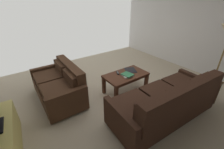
{
  "coord_description": "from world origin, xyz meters",
  "views": [
    {
      "loc": [
        1.87,
        2.33,
        2.07
      ],
      "look_at": [
        0.5,
        0.43,
        0.83
      ],
      "focal_mm": 23.85,
      "sensor_mm": 36.0,
      "label": 1
    }
  ],
  "objects_px": {
    "sofa_main": "(167,102)",
    "loose_magazine": "(131,70)",
    "end_table": "(205,85)",
    "book_stack": "(127,75)",
    "loveseat_near": "(60,85)",
    "tv_remote": "(118,73)",
    "coffee_table": "(126,77)",
    "tv_stand": "(1,141)"
  },
  "relations": [
    {
      "from": "loose_magazine",
      "to": "book_stack",
      "type": "bearing_deg",
      "value": 57.76
    },
    {
      "from": "sofa_main",
      "to": "end_table",
      "type": "bearing_deg",
      "value": 171.23
    },
    {
      "from": "end_table",
      "to": "tv_stand",
      "type": "height_order",
      "value": "end_table"
    },
    {
      "from": "end_table",
      "to": "loose_magazine",
      "type": "xyz_separation_m",
      "value": [
        0.82,
        -1.37,
        0.03
      ]
    },
    {
      "from": "loose_magazine",
      "to": "tv_stand",
      "type": "bearing_deg",
      "value": 31.31
    },
    {
      "from": "coffee_table",
      "to": "end_table",
      "type": "height_order",
      "value": "end_table"
    },
    {
      "from": "tv_remote",
      "to": "loose_magazine",
      "type": "height_order",
      "value": "tv_remote"
    },
    {
      "from": "sofa_main",
      "to": "end_table",
      "type": "xyz_separation_m",
      "value": [
        -1.04,
        0.16,
        0.07
      ]
    },
    {
      "from": "sofa_main",
      "to": "loose_magazine",
      "type": "bearing_deg",
      "value": -100.04
    },
    {
      "from": "sofa_main",
      "to": "loveseat_near",
      "type": "distance_m",
      "value": 2.21
    },
    {
      "from": "loveseat_near",
      "to": "coffee_table",
      "type": "bearing_deg",
      "value": 155.33
    },
    {
      "from": "loveseat_near",
      "to": "book_stack",
      "type": "distance_m",
      "value": 1.5
    },
    {
      "from": "loveseat_near",
      "to": "loose_magazine",
      "type": "height_order",
      "value": "loveseat_near"
    },
    {
      "from": "loveseat_near",
      "to": "tv_stand",
      "type": "height_order",
      "value": "loveseat_near"
    },
    {
      "from": "loveseat_near",
      "to": "tv_remote",
      "type": "height_order",
      "value": "loveseat_near"
    },
    {
      "from": "book_stack",
      "to": "tv_remote",
      "type": "distance_m",
      "value": 0.24
    },
    {
      "from": "tv_stand",
      "to": "loose_magazine",
      "type": "relative_size",
      "value": 4.01
    },
    {
      "from": "loveseat_near",
      "to": "book_stack",
      "type": "relative_size",
      "value": 5.31
    },
    {
      "from": "coffee_table",
      "to": "tv_stand",
      "type": "xyz_separation_m",
      "value": [
        2.47,
        0.23,
        -0.13
      ]
    },
    {
      "from": "loose_magazine",
      "to": "end_table",
      "type": "bearing_deg",
      "value": 145.52
    },
    {
      "from": "sofa_main",
      "to": "loose_magazine",
      "type": "relative_size",
      "value": 6.91
    },
    {
      "from": "sofa_main",
      "to": "loveseat_near",
      "type": "xyz_separation_m",
      "value": [
        1.36,
        -1.74,
        -0.02
      ]
    },
    {
      "from": "loveseat_near",
      "to": "tv_remote",
      "type": "distance_m",
      "value": 1.32
    },
    {
      "from": "loveseat_near",
      "to": "loose_magazine",
      "type": "xyz_separation_m",
      "value": [
        -1.57,
        0.53,
        0.12
      ]
    },
    {
      "from": "loveseat_near",
      "to": "coffee_table",
      "type": "distance_m",
      "value": 1.48
    },
    {
      "from": "coffee_table",
      "to": "book_stack",
      "type": "relative_size",
      "value": 3.7
    },
    {
      "from": "coffee_table",
      "to": "book_stack",
      "type": "distance_m",
      "value": 0.13
    },
    {
      "from": "loveseat_near",
      "to": "book_stack",
      "type": "height_order",
      "value": "loveseat_near"
    },
    {
      "from": "coffee_table",
      "to": "tv_remote",
      "type": "bearing_deg",
      "value": -50.53
    },
    {
      "from": "coffee_table",
      "to": "tv_stand",
      "type": "bearing_deg",
      "value": 5.21
    },
    {
      "from": "loveseat_near",
      "to": "end_table",
      "type": "xyz_separation_m",
      "value": [
        -2.39,
        1.9,
        0.1
      ]
    },
    {
      "from": "tv_stand",
      "to": "book_stack",
      "type": "height_order",
      "value": "tv_stand"
    },
    {
      "from": "coffee_table",
      "to": "loose_magazine",
      "type": "height_order",
      "value": "loose_magazine"
    },
    {
      "from": "sofa_main",
      "to": "coffee_table",
      "type": "distance_m",
      "value": 1.12
    },
    {
      "from": "tv_stand",
      "to": "loose_magazine",
      "type": "xyz_separation_m",
      "value": [
        -2.7,
        -0.32,
        0.21
      ]
    },
    {
      "from": "coffee_table",
      "to": "loose_magazine",
      "type": "relative_size",
      "value": 3.3
    },
    {
      "from": "loveseat_near",
      "to": "coffee_table",
      "type": "relative_size",
      "value": 1.44
    },
    {
      "from": "sofa_main",
      "to": "book_stack",
      "type": "relative_size",
      "value": 7.74
    },
    {
      "from": "coffee_table",
      "to": "end_table",
      "type": "distance_m",
      "value": 1.66
    },
    {
      "from": "coffee_table",
      "to": "sofa_main",
      "type": "bearing_deg",
      "value": 90.48
    },
    {
      "from": "loveseat_near",
      "to": "tv_remote",
      "type": "relative_size",
      "value": 8.86
    },
    {
      "from": "end_table",
      "to": "book_stack",
      "type": "xyz_separation_m",
      "value": [
        1.07,
        -1.21,
        0.04
      ]
    }
  ]
}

